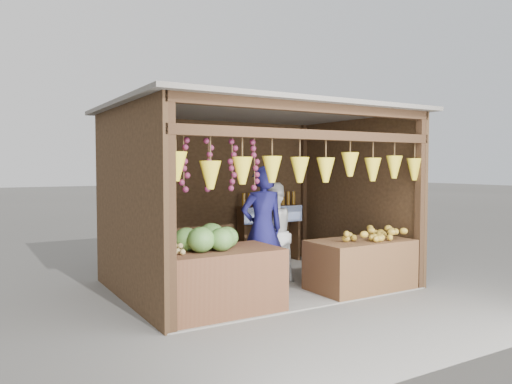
% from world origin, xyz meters
% --- Properties ---
extents(ground, '(80.00, 80.00, 0.00)m').
position_xyz_m(ground, '(0.00, 0.00, 0.00)').
color(ground, '#514F49').
rests_on(ground, ground).
extents(stall_structure, '(4.30, 3.30, 2.66)m').
position_xyz_m(stall_structure, '(-0.03, -0.04, 1.67)').
color(stall_structure, slate).
rests_on(stall_structure, ground).
extents(back_shelf, '(1.25, 0.32, 1.32)m').
position_xyz_m(back_shelf, '(1.05, 1.28, 0.87)').
color(back_shelf, '#382314').
rests_on(back_shelf, ground).
extents(counter_left, '(1.57, 0.85, 0.79)m').
position_xyz_m(counter_left, '(-1.19, -1.04, 0.39)').
color(counter_left, '#462717').
rests_on(counter_left, ground).
extents(counter_right, '(1.49, 0.85, 0.73)m').
position_xyz_m(counter_right, '(1.12, -1.07, 0.37)').
color(counter_right, '#472A17').
rests_on(counter_right, ground).
extents(stool, '(0.33, 0.33, 0.31)m').
position_xyz_m(stool, '(-1.77, 0.16, 0.16)').
color(stool, black).
rests_on(stool, ground).
extents(man_standing, '(0.70, 0.49, 1.81)m').
position_xyz_m(man_standing, '(-0.15, -0.41, 0.90)').
color(man_standing, '#15144C').
rests_on(man_standing, ground).
extents(woman_standing, '(0.86, 0.72, 1.56)m').
position_xyz_m(woman_standing, '(0.21, -0.10, 0.78)').
color(woman_standing, silver).
rests_on(woman_standing, ground).
extents(vendor_seated, '(0.59, 0.42, 1.12)m').
position_xyz_m(vendor_seated, '(-1.77, 0.16, 0.87)').
color(vendor_seated, '#572D22').
rests_on(vendor_seated, stool).
extents(melon_pile, '(1.00, 0.50, 0.32)m').
position_xyz_m(melon_pile, '(-1.24, -1.02, 0.95)').
color(melon_pile, '#185416').
rests_on(melon_pile, counter_left).
extents(tanfruit_pile, '(0.34, 0.40, 0.13)m').
position_xyz_m(tanfruit_pile, '(-1.77, -1.06, 0.85)').
color(tanfruit_pile, '#A48F4B').
rests_on(tanfruit_pile, counter_left).
extents(mango_pile, '(1.40, 0.64, 0.22)m').
position_xyz_m(mango_pile, '(1.23, -1.10, 0.84)').
color(mango_pile, orange).
rests_on(mango_pile, counter_right).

